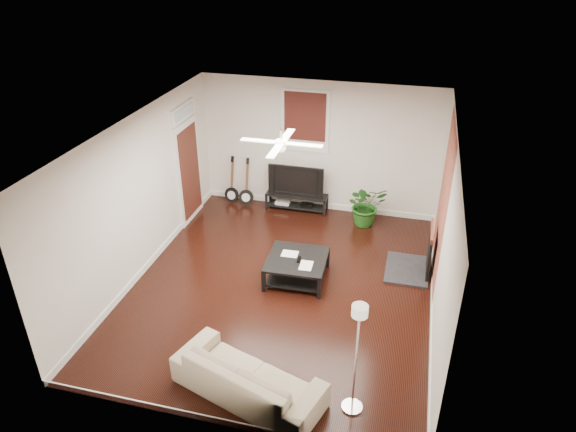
% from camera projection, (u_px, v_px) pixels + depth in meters
% --- Properties ---
extents(room, '(5.01, 6.01, 2.81)m').
position_uv_depth(room, '(282.00, 214.00, 8.34)').
color(room, black).
rests_on(room, ground).
extents(brick_accent, '(0.02, 2.20, 2.80)m').
position_uv_depth(brick_accent, '(443.00, 204.00, 8.65)').
color(brick_accent, '#974330').
rests_on(brick_accent, floor).
extents(fireplace, '(0.80, 1.10, 0.92)m').
position_uv_depth(fireplace, '(418.00, 250.00, 9.16)').
color(fireplace, black).
rests_on(fireplace, floor).
extents(window_back, '(1.00, 0.06, 1.30)m').
position_uv_depth(window_back, '(305.00, 121.00, 10.66)').
color(window_back, '#38100F').
rests_on(window_back, wall_back).
extents(door_left, '(0.08, 1.00, 2.50)m').
position_uv_depth(door_left, '(188.00, 163.00, 10.56)').
color(door_left, white).
rests_on(door_left, wall_left).
extents(tv_stand, '(1.33, 0.35, 0.37)m').
position_uv_depth(tv_stand, '(297.00, 202.00, 11.37)').
color(tv_stand, black).
rests_on(tv_stand, floor).
extents(tv, '(1.19, 0.16, 0.68)m').
position_uv_depth(tv, '(297.00, 179.00, 11.14)').
color(tv, black).
rests_on(tv, tv_stand).
extents(coffee_table, '(1.04, 1.04, 0.42)m').
position_uv_depth(coffee_table, '(297.00, 268.00, 9.09)').
color(coffee_table, black).
rests_on(coffee_table, floor).
extents(sofa, '(2.16, 1.38, 0.59)m').
position_uv_depth(sofa, '(248.00, 377.00, 6.77)').
color(sofa, tan).
rests_on(sofa, floor).
extents(floor_lamp, '(0.34, 0.34, 1.65)m').
position_uv_depth(floor_lamp, '(356.00, 360.00, 6.31)').
color(floor_lamp, silver).
rests_on(floor_lamp, floor).
extents(potted_plant, '(1.02, 0.97, 0.88)m').
position_uv_depth(potted_plant, '(366.00, 205.00, 10.69)').
color(potted_plant, '#1E5819').
rests_on(potted_plant, floor).
extents(guitar_left, '(0.36, 0.27, 1.06)m').
position_uv_depth(guitar_left, '(231.00, 181.00, 11.51)').
color(guitar_left, black).
rests_on(guitar_left, floor).
extents(guitar_right, '(0.33, 0.24, 1.06)m').
position_uv_depth(guitar_right, '(246.00, 183.00, 11.40)').
color(guitar_right, black).
rests_on(guitar_right, floor).
extents(ceiling_fan, '(1.24, 1.24, 0.32)m').
position_uv_depth(ceiling_fan, '(281.00, 143.00, 7.76)').
color(ceiling_fan, white).
rests_on(ceiling_fan, ceiling).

